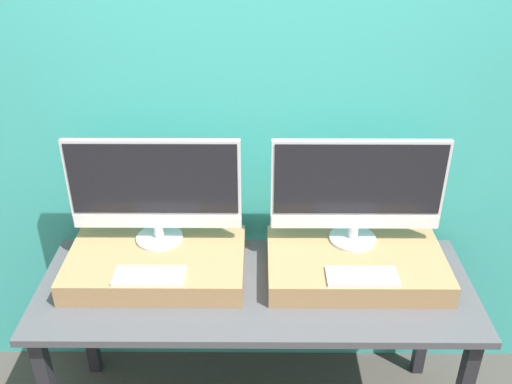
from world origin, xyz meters
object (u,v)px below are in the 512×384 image
at_px(keyboard_right, 362,276).
at_px(monitor_right, 358,189).
at_px(keyboard_left, 149,275).
at_px(monitor_left, 155,189).

bearing_deg(keyboard_right, monitor_right, 90.00).
bearing_deg(keyboard_left, monitor_left, 90.00).
relative_size(monitor_right, keyboard_right, 2.54).
bearing_deg(monitor_right, keyboard_right, -90.00).
height_order(monitor_left, keyboard_right, monitor_left).
distance_m(keyboard_left, monitor_right, 0.86).
height_order(monitor_left, monitor_right, same).
xyz_separation_m(monitor_left, keyboard_left, (0.00, -0.25, -0.23)).
bearing_deg(monitor_right, keyboard_left, -162.55).
relative_size(keyboard_left, monitor_right, 0.39).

